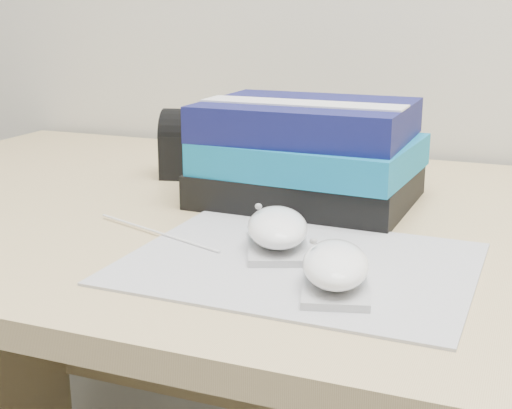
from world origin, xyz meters
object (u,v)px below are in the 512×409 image
at_px(book_stack, 309,153).
at_px(desk, 369,367).
at_px(mouse_rear, 277,230).
at_px(mouse_front, 335,268).
at_px(pouch, 201,144).

bearing_deg(book_stack, desk, 1.32).
distance_m(mouse_rear, book_stack, 0.22).
bearing_deg(book_stack, mouse_front, -67.84).
distance_m(mouse_rear, mouse_front, 0.12).
height_order(desk, mouse_rear, mouse_rear).
xyz_separation_m(mouse_rear, mouse_front, (0.09, -0.08, -0.00)).
relative_size(desk, pouch, 11.94).
bearing_deg(desk, book_stack, -178.68).
relative_size(book_stack, pouch, 2.15).
bearing_deg(desk, mouse_rear, -106.35).
height_order(mouse_rear, book_stack, book_stack).
distance_m(desk, mouse_front, 0.39).
bearing_deg(mouse_front, desk, 94.87).
height_order(desk, pouch, pouch).
xyz_separation_m(desk, pouch, (-0.29, 0.08, 0.29)).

